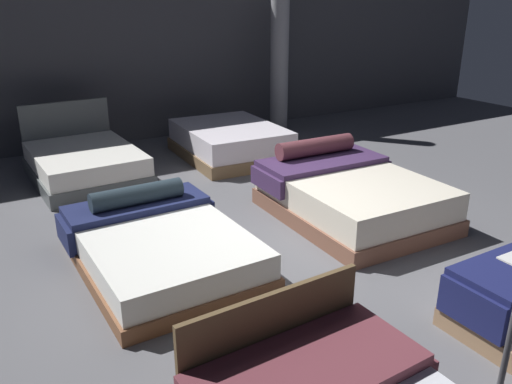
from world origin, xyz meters
The scene contains 8 objects.
ground_plane centered at (0.00, 0.00, -0.01)m, with size 18.00×18.00×0.02m, color #5B5B60.
showroom_back_wall centered at (0.00, 5.06, 1.75)m, with size 18.00×0.06×3.50m, color #47474C.
bed_2 centered at (-1.21, 0.22, 0.22)m, with size 1.60×2.09×0.66m.
bed_3 centered at (1.21, 0.21, 0.28)m, with size 1.72×2.13×0.81m.
bed_4 centered at (-1.23, 3.23, 0.24)m, with size 1.50×1.98×1.01m.
bed_5 centered at (1.13, 3.18, 0.26)m, with size 1.61×2.06×0.53m.
price_sign centered at (0.00, -2.72, 0.43)m, with size 0.28×0.24×1.10m.
support_pillar centered at (2.80, 4.27, 1.75)m, with size 0.35×0.35×3.50m, color #99999E.
Camera 1 is at (-2.71, -4.22, 2.52)m, focal length 36.18 mm.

